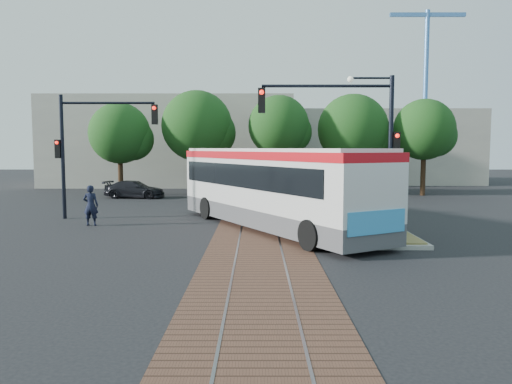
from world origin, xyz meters
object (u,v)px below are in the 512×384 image
(parked_car, at_px, (135,189))
(city_bus, at_px, (271,184))
(officer, at_px, (91,205))
(signal_pole_main, at_px, (359,130))
(signal_pole_left, at_px, (86,139))
(traffic_island, at_px, (382,228))

(parked_car, bearing_deg, city_bus, -138.42)
(officer, bearing_deg, signal_pole_main, 166.85)
(signal_pole_left, bearing_deg, signal_pole_main, -21.45)
(traffic_island, xyz_separation_m, parked_car, (-13.35, 14.97, 0.27))
(city_bus, distance_m, parked_car, 15.99)
(officer, xyz_separation_m, parked_car, (-1.07, 12.31, -0.31))
(city_bus, bearing_deg, signal_pole_left, 131.96)
(signal_pole_main, height_order, parked_car, signal_pole_main)
(signal_pole_main, bearing_deg, traffic_island, -5.36)
(signal_pole_left, relative_size, parked_car, 1.45)
(traffic_island, height_order, parked_car, parked_car)
(officer, height_order, parked_car, officer)
(traffic_island, distance_m, parked_car, 20.06)
(signal_pole_main, bearing_deg, officer, 167.23)
(signal_pole_left, xyz_separation_m, officer, (0.91, -2.24, -2.96))
(traffic_island, relative_size, signal_pole_main, 0.87)
(city_bus, height_order, officer, city_bus)
(signal_pole_main, relative_size, officer, 3.31)
(traffic_island, distance_m, officer, 12.58)
(signal_pole_main, relative_size, signal_pole_left, 1.00)
(city_bus, distance_m, traffic_island, 4.93)
(signal_pole_left, height_order, officer, signal_pole_left)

